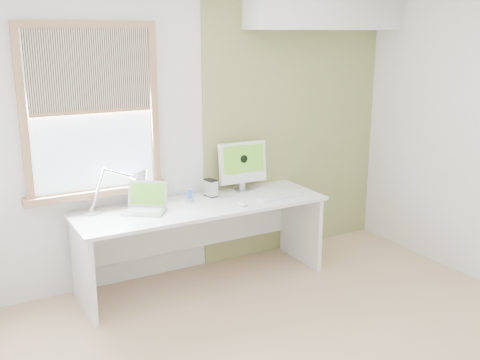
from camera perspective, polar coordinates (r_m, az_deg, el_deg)
room at (r=3.61m, az=8.14°, el=0.86°), size 4.04×3.54×2.64m
accent_wall at (r=5.57m, az=5.57°, el=5.88°), size 2.00×0.02×2.60m
soffit at (r=5.49m, az=8.72°, el=17.18°), size 1.60×0.40×0.42m
window at (r=4.68m, az=-14.93°, el=6.76°), size 1.20×0.14×1.42m
desk at (r=4.93m, az=-4.21°, el=-4.49°), size 2.20×0.70×0.73m
desk_lamp at (r=4.79m, az=-10.96°, el=-0.44°), size 0.66×0.26×0.37m
laptop at (r=4.69m, az=-9.65°, el=-2.42°), size 0.43×0.41×0.24m
phone_dock at (r=4.86m, az=-5.16°, el=-1.89°), size 0.07×0.07×0.13m
external_drive at (r=5.02m, az=-3.03°, el=-0.82°), size 0.10×0.13×0.16m
imac at (r=5.17m, az=0.27°, el=1.72°), size 0.47×0.16×0.46m
keyboard at (r=5.00m, az=4.19°, el=-1.73°), size 0.44×0.14×0.02m
mouse at (r=4.76m, az=0.22°, el=-2.47°), size 0.09×0.12×0.03m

